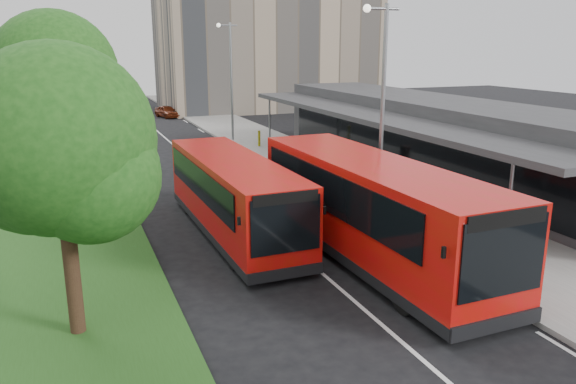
% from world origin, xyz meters
% --- Properties ---
extents(ground, '(120.00, 120.00, 0.00)m').
position_xyz_m(ground, '(0.00, 0.00, 0.00)').
color(ground, black).
rests_on(ground, ground).
extents(pavement, '(5.00, 80.00, 0.15)m').
position_xyz_m(pavement, '(6.00, 20.00, 0.07)').
color(pavement, slate).
rests_on(pavement, ground).
extents(grass_verge, '(5.00, 80.00, 0.10)m').
position_xyz_m(grass_verge, '(-7.00, 20.00, 0.05)').
color(grass_verge, '#224B18').
rests_on(grass_verge, ground).
extents(lane_centre_line, '(0.12, 70.00, 0.01)m').
position_xyz_m(lane_centre_line, '(0.00, 15.00, 0.01)').
color(lane_centre_line, silver).
rests_on(lane_centre_line, ground).
extents(kerb_dashes, '(0.12, 56.00, 0.01)m').
position_xyz_m(kerb_dashes, '(3.30, 19.00, 0.01)').
color(kerb_dashes, silver).
rests_on(kerb_dashes, ground).
extents(office_block, '(22.00, 12.00, 18.00)m').
position_xyz_m(office_block, '(14.00, 42.00, 9.00)').
color(office_block, tan).
rests_on(office_block, ground).
extents(station_building, '(7.70, 26.00, 4.00)m').
position_xyz_m(station_building, '(10.86, 8.00, 2.04)').
color(station_building, '#2D2C2F').
rests_on(station_building, ground).
extents(tree_near, '(4.31, 4.31, 6.86)m').
position_xyz_m(tree_near, '(-7.01, -2.95, 4.42)').
color(tree_near, '#301D13').
rests_on(tree_near, ground).
extents(tree_mid, '(5.06, 5.06, 8.13)m').
position_xyz_m(tree_mid, '(-7.01, 9.05, 5.25)').
color(tree_mid, '#301D13').
rests_on(tree_mid, ground).
extents(tree_far, '(4.94, 4.94, 7.94)m').
position_xyz_m(tree_far, '(-7.01, 21.05, 5.13)').
color(tree_far, '#301D13').
rests_on(tree_far, ground).
extents(lamp_post_near, '(1.44, 0.28, 8.00)m').
position_xyz_m(lamp_post_near, '(4.12, 2.00, 4.72)').
color(lamp_post_near, gray).
rests_on(lamp_post_near, pavement).
extents(lamp_post_far, '(1.44, 0.28, 8.00)m').
position_xyz_m(lamp_post_far, '(4.12, 22.00, 4.72)').
color(lamp_post_far, gray).
rests_on(lamp_post_far, pavement).
extents(bus_main, '(3.16, 11.42, 3.21)m').
position_xyz_m(bus_main, '(1.94, -1.32, 1.65)').
color(bus_main, red).
rests_on(bus_main, ground).
extents(bus_second, '(2.71, 9.95, 2.80)m').
position_xyz_m(bus_second, '(-1.42, 2.69, 1.44)').
color(bus_second, red).
rests_on(bus_second, ground).
extents(litter_bin, '(0.57, 0.57, 1.02)m').
position_xyz_m(litter_bin, '(5.99, 10.44, 0.66)').
color(litter_bin, '#3E2119').
rests_on(litter_bin, pavement).
extents(bollard, '(0.19, 0.19, 1.02)m').
position_xyz_m(bollard, '(5.10, 18.86, 0.66)').
color(bollard, yellow).
rests_on(bollard, pavement).
extents(car_near, '(2.10, 3.56, 1.14)m').
position_xyz_m(car_near, '(2.27, 37.38, 0.57)').
color(car_near, '#61210D').
rests_on(car_near, ground).
extents(car_far, '(1.82, 3.62, 1.14)m').
position_xyz_m(car_far, '(-1.49, 43.50, 0.57)').
color(car_far, navy).
rests_on(car_far, ground).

